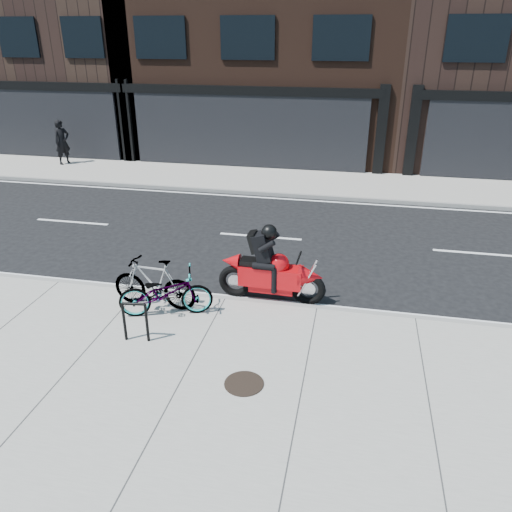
% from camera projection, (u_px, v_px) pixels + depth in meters
% --- Properties ---
extents(ground, '(120.00, 120.00, 0.00)m').
position_uv_depth(ground, '(245.00, 266.00, 12.69)').
color(ground, black).
rests_on(ground, ground).
extents(sidewalk_near, '(60.00, 6.00, 0.13)m').
position_uv_depth(sidewalk_near, '(178.00, 390.00, 8.20)').
color(sidewalk_near, gray).
rests_on(sidewalk_near, ground).
extents(sidewalk_far, '(60.00, 3.50, 0.13)m').
position_uv_depth(sidewalk_far, '(289.00, 181.00, 19.58)').
color(sidewalk_far, gray).
rests_on(sidewalk_far, ground).
extents(building_midwest, '(10.00, 10.00, 12.00)m').
position_uv_depth(building_midwest, '(77.00, 19.00, 25.36)').
color(building_midwest, black).
rests_on(building_midwest, ground).
extents(bike_rack, '(0.48, 0.10, 0.81)m').
position_uv_depth(bike_rack, '(135.00, 318.00, 9.21)').
color(bike_rack, black).
rests_on(bike_rack, sidewalk_near).
extents(bicycle_front, '(2.00, 1.22, 0.99)m').
position_uv_depth(bicycle_front, '(166.00, 293.00, 10.07)').
color(bicycle_front, gray).
rests_on(bicycle_front, sidewalk_near).
extents(bicycle_rear, '(1.86, 0.63, 1.10)m').
position_uv_depth(bicycle_rear, '(154.00, 283.00, 10.34)').
color(bicycle_rear, gray).
rests_on(bicycle_rear, sidewalk_near).
extents(motorcycle, '(2.39, 0.57, 1.79)m').
position_uv_depth(motorcycle, '(276.00, 271.00, 10.77)').
color(motorcycle, black).
rests_on(motorcycle, ground).
extents(pedestrian, '(0.72, 0.82, 1.88)m').
position_uv_depth(pedestrian, '(62.00, 142.00, 21.50)').
color(pedestrian, black).
rests_on(pedestrian, sidewalk_far).
extents(manhole_cover, '(0.70, 0.70, 0.02)m').
position_uv_depth(manhole_cover, '(244.00, 384.00, 8.24)').
color(manhole_cover, black).
rests_on(manhole_cover, sidewalk_near).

